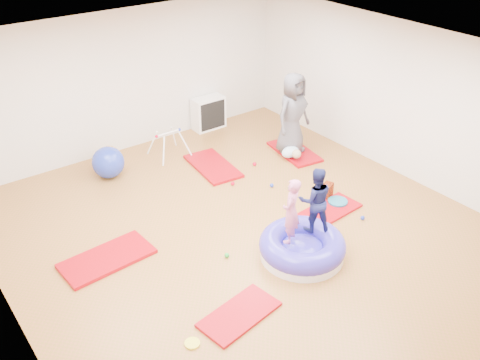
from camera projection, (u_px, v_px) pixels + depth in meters
room at (252, 158)px, 7.68m from camera, size 7.01×8.01×2.81m
gym_mat_front_left at (239, 314)px, 6.90m from camera, size 1.15×0.70×0.04m
gym_mat_mid_left at (107, 258)px, 7.88m from camera, size 1.37×0.74×0.06m
gym_mat_center_back at (213, 166)px, 10.33m from camera, size 0.79×1.37×0.05m
gym_mat_right at (330, 210)px, 9.00m from camera, size 1.11×0.61×0.04m
gym_mat_rear_right at (294, 152)px, 10.86m from camera, size 0.79×1.29×0.05m
inflatable_cushion at (302, 247)px, 7.90m from camera, size 1.29×1.29×0.41m
child_pink at (291, 208)px, 7.51m from camera, size 0.44×0.40×1.01m
child_navy at (315, 197)px, 7.73m from camera, size 0.63×0.59×1.03m
adult_caregiver at (293, 114)px, 10.42m from camera, size 0.86×0.62×1.64m
infant at (292, 152)px, 10.52m from camera, size 0.39×0.40×0.23m
ball_pit_balls at (273, 196)px, 9.35m from camera, size 2.43×2.60×0.07m
exercise_ball_blue at (108, 162)px, 9.89m from camera, size 0.60×0.60×0.60m
exercise_ball_orange at (109, 157)px, 10.23m from camera, size 0.45×0.45×0.45m
infant_play_gym at (169, 140)px, 10.56m from camera, size 0.69×0.66×0.53m
cube_shelf at (209, 113)px, 11.73m from camera, size 0.72×0.35×0.72m
balance_disc at (338, 202)px, 9.19m from camera, size 0.34×0.34×0.08m
backpack at (327, 191)px, 9.32m from camera, size 0.28×0.22×0.28m
yellow_toy at (192, 343)px, 6.49m from camera, size 0.19×0.19×0.03m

